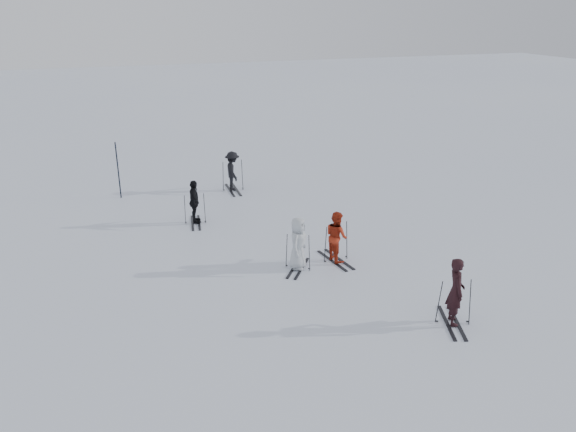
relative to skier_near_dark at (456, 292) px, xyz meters
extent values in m
plane|color=silver|center=(-2.22, 4.86, -0.86)|extent=(120.00, 120.00, 0.00)
imported|color=black|center=(0.00, 0.00, 0.00)|extent=(0.60, 0.73, 1.72)
imported|color=#A42712|center=(-1.24, 4.26, -0.08)|extent=(0.69, 0.83, 1.55)
imported|color=#B6BCC0|center=(-2.52, 4.12, -0.07)|extent=(0.85, 0.92, 1.57)
imported|color=black|center=(-4.70, 8.77, -0.08)|extent=(0.51, 0.96, 1.56)
imported|color=black|center=(-2.50, 12.00, -0.04)|extent=(0.65, 1.08, 1.63)
cylinder|color=black|center=(-7.02, 12.59, 0.29)|extent=(0.06, 0.06, 2.29)
camera|label=1|loc=(-7.78, -9.94, 6.51)|focal=35.00mm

